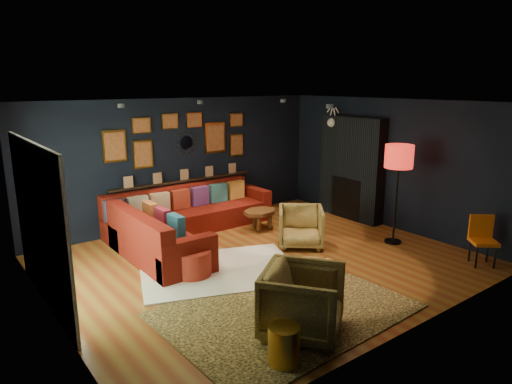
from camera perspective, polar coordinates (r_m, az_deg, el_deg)
floor at (r=7.67m, az=0.95°, el=-8.70°), size 6.50×6.50×0.00m
room_walls at (r=7.22m, az=1.00°, el=3.09°), size 6.50×6.50×6.50m
sectional at (r=8.69m, az=-9.66°, el=-3.92°), size 3.41×2.69×0.86m
ledge at (r=9.56m, az=-8.96°, el=1.41°), size 3.20×0.12×0.04m
gallery_wall at (r=9.45m, az=-9.33°, el=6.71°), size 3.15×0.04×1.02m
sunburst_mirror at (r=9.51m, az=-8.71°, el=6.13°), size 0.47×0.16×0.47m
fireplace at (r=10.07m, az=11.77°, el=2.50°), size 0.31×1.60×2.20m
deer_head at (r=10.30m, az=10.11°, el=8.60°), size 0.50×0.28×0.45m
sliding_door at (r=6.55m, az=-25.39°, el=-3.79°), size 0.06×2.80×2.20m
ceiling_spots at (r=7.75m, az=-2.69°, el=10.99°), size 3.30×2.50×0.06m
shag_rug at (r=7.32m, az=-4.60°, el=-9.73°), size 2.87×2.48×0.03m
leopard_rug at (r=6.16m, az=3.74°, el=-14.53°), size 3.19×2.34×0.02m
coffee_table at (r=9.18m, az=0.53°, el=-2.73°), size 0.79×0.62×0.37m
pouf at (r=7.11m, az=-8.03°, el=-8.71°), size 0.60×0.60×0.39m
armchair_left at (r=5.47m, az=5.87°, el=-13.09°), size 1.21×1.20×0.91m
armchair_right at (r=8.28m, az=5.61°, el=-4.11°), size 1.06×1.06×0.80m
gold_stool at (r=5.06m, az=3.51°, el=-18.57°), size 0.34×0.34×0.43m
orange_chair at (r=8.29m, az=26.45°, el=-4.95°), size 0.54×0.54×0.81m
floor_lamp at (r=8.54m, az=17.42°, el=3.80°), size 0.50×0.50×1.83m
dog at (r=7.11m, az=5.84°, el=-8.79°), size 1.34×1.02×0.38m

